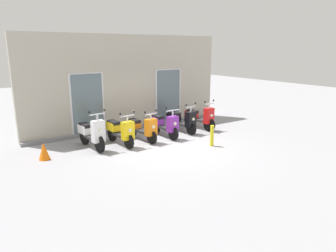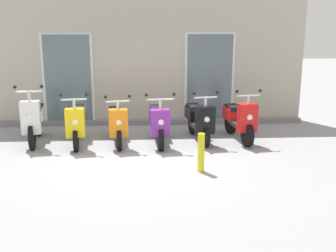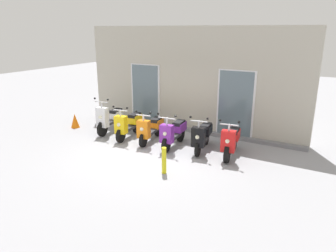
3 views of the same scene
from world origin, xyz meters
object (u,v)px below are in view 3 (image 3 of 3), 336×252
Objects in this scene: scooter_yellow at (129,124)px; scooter_orange at (151,128)px; traffic_cone at (75,121)px; scooter_purple at (174,133)px; scooter_white at (110,118)px; scooter_red at (231,141)px; scooter_black at (202,135)px; curb_bollard at (164,160)px.

scooter_orange is at bearing 3.76° from scooter_yellow.
scooter_yellow reaches higher than traffic_cone.
scooter_yellow is 0.99× the size of scooter_purple.
scooter_orange is at bearing 1.77° from traffic_cone.
scooter_white is 4.47m from scooter_red.
scooter_black is at bearing 9.58° from scooter_purple.
scooter_white is 0.98× the size of scooter_orange.
scooter_purple is at bearing -4.90° from scooter_orange.
scooter_white is 2.67m from scooter_purple.
scooter_red is (1.80, 0.16, -0.01)m from scooter_purple.
scooter_purple reaches higher than scooter_orange.
curb_bollard is at bearing -36.59° from scooter_yellow.
scooter_white is at bearing 179.85° from scooter_black.
scooter_black is at bearing -0.15° from scooter_white.
scooter_black is (2.65, 0.13, -0.00)m from scooter_yellow.
scooter_purple is 1.04× the size of scooter_black.
scooter_purple is at bearing -3.48° from scooter_white.
scooter_black is (1.80, 0.08, 0.03)m from scooter_orange.
scooter_purple reaches higher than scooter_black.
scooter_yellow reaches higher than scooter_orange.
scooter_yellow is 0.96× the size of scooter_orange.
curb_bollard is at bearing -30.11° from scooter_white.
scooter_red is (2.70, 0.09, 0.00)m from scooter_orange.
traffic_cone is (-4.89, 1.77, -0.09)m from curb_bollard.
scooter_orange is (1.78, -0.09, -0.06)m from scooter_white.
traffic_cone is (-6.00, -0.19, -0.20)m from scooter_red.
scooter_orange is (0.85, 0.06, -0.03)m from scooter_yellow.
traffic_cone is (-4.20, -0.03, -0.21)m from scooter_purple.
scooter_white is 1.02× the size of scooter_yellow.
scooter_yellow is 0.85m from scooter_orange.
scooter_orange is at bearing -2.76° from scooter_white.
scooter_orange is 0.90m from scooter_purple.
scooter_yellow is at bearing 1.08° from traffic_cone.
scooter_yellow is at bearing 143.41° from curb_bollard.
scooter_purple is (1.74, -0.02, -0.01)m from scooter_yellow.
scooter_yellow is 0.99× the size of scooter_red.
scooter_white is 1.06× the size of scooter_black.
curb_bollard is (-0.21, -1.94, -0.13)m from scooter_black.
scooter_yellow is 2.65m from scooter_black.
scooter_yellow is 2.21× the size of curb_bollard.
scooter_black is at bearing 2.86° from scooter_yellow.
scooter_white is 3.57m from scooter_black.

